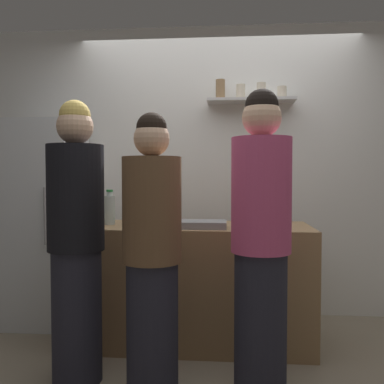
# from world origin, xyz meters

# --- Properties ---
(ground_plane) EXTENTS (5.28, 5.28, 0.00)m
(ground_plane) POSITION_xyz_m (0.00, 0.00, 0.00)
(ground_plane) COLOR gray
(back_wall_assembly) EXTENTS (4.80, 0.32, 2.60)m
(back_wall_assembly) POSITION_xyz_m (0.00, 1.25, 1.30)
(back_wall_assembly) COLOR white
(back_wall_assembly) RESTS_ON ground
(refrigerator) EXTENTS (0.66, 0.62, 1.71)m
(refrigerator) POSITION_xyz_m (-1.52, 0.85, 0.86)
(refrigerator) COLOR silver
(refrigerator) RESTS_ON ground
(counter) EXTENTS (1.76, 0.67, 0.88)m
(counter) POSITION_xyz_m (-0.19, 0.52, 0.44)
(counter) COLOR #9E7A51
(counter) RESTS_ON ground
(baking_pan) EXTENTS (0.34, 0.24, 0.05)m
(baking_pan) POSITION_xyz_m (-0.10, 0.36, 0.91)
(baking_pan) COLOR gray
(baking_pan) RESTS_ON counter
(utensil_holder) EXTENTS (0.12, 0.12, 0.22)m
(utensil_holder) POSITION_xyz_m (0.32, 0.51, 0.94)
(utensil_holder) COLOR #B2B2B7
(utensil_holder) RESTS_ON counter
(wine_bottle_amber_glass) EXTENTS (0.08, 0.08, 0.34)m
(wine_bottle_amber_glass) POSITION_xyz_m (0.26, 0.75, 1.01)
(wine_bottle_amber_glass) COLOR #472814
(wine_bottle_amber_glass) RESTS_ON counter
(wine_bottle_green_glass) EXTENTS (0.07, 0.07, 0.32)m
(wine_bottle_green_glass) POSITION_xyz_m (-0.65, 0.49, 1.00)
(wine_bottle_green_glass) COLOR #19471E
(wine_bottle_green_glass) RESTS_ON counter
(wine_bottle_pale_glass) EXTENTS (0.08, 0.08, 0.31)m
(wine_bottle_pale_glass) POSITION_xyz_m (-0.72, 0.79, 1.00)
(wine_bottle_pale_glass) COLOR #B2BFB2
(wine_bottle_pale_glass) RESTS_ON counter
(water_bottle_plastic) EXTENTS (0.08, 0.08, 0.27)m
(water_bottle_plastic) POSITION_xyz_m (-0.81, 0.51, 1.00)
(water_bottle_plastic) COLOR silver
(water_bottle_plastic) RESTS_ON counter
(person_brown_jacket) EXTENTS (0.34, 0.34, 1.62)m
(person_brown_jacket) POSITION_xyz_m (-0.35, -0.24, 0.80)
(person_brown_jacket) COLOR #262633
(person_brown_jacket) RESTS_ON ground
(person_pink_top) EXTENTS (0.34, 0.34, 1.75)m
(person_pink_top) POSITION_xyz_m (0.27, -0.20, 0.87)
(person_pink_top) COLOR #262633
(person_pink_top) RESTS_ON ground
(person_blonde) EXTENTS (0.34, 0.34, 1.71)m
(person_blonde) POSITION_xyz_m (-0.84, -0.14, 0.85)
(person_blonde) COLOR #262633
(person_blonde) RESTS_ON ground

